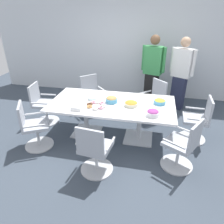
{
  "coord_description": "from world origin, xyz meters",
  "views": [
    {
      "loc": [
        0.76,
        -3.61,
        2.47
      ],
      "look_at": [
        0.0,
        0.0,
        0.55
      ],
      "focal_mm": 33.66,
      "sensor_mm": 36.0,
      "label": 1
    }
  ],
  "objects_px": {
    "office_chair_4": "(153,102)",
    "office_chair_5": "(92,96)",
    "snack_bowl_candy_mix": "(153,113)",
    "napkin_pile": "(77,107)",
    "office_chair_6": "(43,106)",
    "donut_platter": "(96,105)",
    "office_chair_3": "(198,122)",
    "person_standing_1": "(181,73)",
    "snack_bowl_chips_yellow": "(160,101)",
    "office_chair_1": "(95,152)",
    "snack_bowl_cookies": "(111,100)",
    "snack_bowl_chips_orange": "(131,104)",
    "conference_table": "(112,109)",
    "person_standing_0": "(153,70)",
    "plate_stack": "(92,98)",
    "office_chair_0": "(33,128)",
    "office_chair_2": "(183,147)"
  },
  "relations": [
    {
      "from": "office_chair_4",
      "to": "snack_bowl_chips_orange",
      "type": "distance_m",
      "value": 1.17
    },
    {
      "from": "office_chair_0",
      "to": "person_standing_1",
      "type": "xyz_separation_m",
      "value": [
        2.75,
        2.29,
        0.53
      ]
    },
    {
      "from": "office_chair_1",
      "to": "office_chair_2",
      "type": "height_order",
      "value": "same"
    },
    {
      "from": "snack_bowl_cookies",
      "to": "plate_stack",
      "type": "bearing_deg",
      "value": 172.56
    },
    {
      "from": "office_chair_5",
      "to": "snack_bowl_candy_mix",
      "type": "height_order",
      "value": "office_chair_5"
    },
    {
      "from": "office_chair_5",
      "to": "donut_platter",
      "type": "bearing_deg",
      "value": 68.35
    },
    {
      "from": "office_chair_4",
      "to": "donut_platter",
      "type": "height_order",
      "value": "office_chair_4"
    },
    {
      "from": "conference_table",
      "to": "office_chair_4",
      "type": "relative_size",
      "value": 2.64
    },
    {
      "from": "office_chair_3",
      "to": "donut_platter",
      "type": "bearing_deg",
      "value": 104.45
    },
    {
      "from": "snack_bowl_candy_mix",
      "to": "donut_platter",
      "type": "height_order",
      "value": "snack_bowl_candy_mix"
    },
    {
      "from": "person_standing_0",
      "to": "plate_stack",
      "type": "relative_size",
      "value": 9.81
    },
    {
      "from": "office_chair_5",
      "to": "snack_bowl_chips_yellow",
      "type": "distance_m",
      "value": 1.87
    },
    {
      "from": "conference_table",
      "to": "person_standing_1",
      "type": "xyz_separation_m",
      "value": [
        1.39,
        1.63,
        0.32
      ]
    },
    {
      "from": "snack_bowl_candy_mix",
      "to": "donut_platter",
      "type": "xyz_separation_m",
      "value": [
        -1.04,
        0.16,
        -0.04
      ]
    },
    {
      "from": "snack_bowl_candy_mix",
      "to": "napkin_pile",
      "type": "height_order",
      "value": "snack_bowl_candy_mix"
    },
    {
      "from": "office_chair_0",
      "to": "office_chair_2",
      "type": "distance_m",
      "value": 2.67
    },
    {
      "from": "office_chair_5",
      "to": "snack_bowl_cookies",
      "type": "xyz_separation_m",
      "value": [
        0.7,
        -0.97,
        0.4
      ]
    },
    {
      "from": "person_standing_0",
      "to": "napkin_pile",
      "type": "xyz_separation_m",
      "value": [
        -1.26,
        -2.09,
        -0.17
      ]
    },
    {
      "from": "conference_table",
      "to": "person_standing_1",
      "type": "distance_m",
      "value": 2.17
    },
    {
      "from": "office_chair_6",
      "to": "person_standing_1",
      "type": "xyz_separation_m",
      "value": [
        3.04,
        1.38,
        0.53
      ]
    },
    {
      "from": "office_chair_4",
      "to": "office_chair_5",
      "type": "xyz_separation_m",
      "value": [
        -1.51,
        0.02,
        0.0
      ]
    },
    {
      "from": "office_chair_4",
      "to": "donut_platter",
      "type": "distance_m",
      "value": 1.62
    },
    {
      "from": "office_chair_3",
      "to": "snack_bowl_cookies",
      "type": "xyz_separation_m",
      "value": [
        -1.69,
        -0.18,
        0.4
      ]
    },
    {
      "from": "office_chair_3",
      "to": "snack_bowl_candy_mix",
      "type": "relative_size",
      "value": 4.1
    },
    {
      "from": "snack_bowl_chips_yellow",
      "to": "snack_bowl_candy_mix",
      "type": "height_order",
      "value": "snack_bowl_candy_mix"
    },
    {
      "from": "office_chair_5",
      "to": "person_standing_0",
      "type": "xyz_separation_m",
      "value": [
        1.42,
        0.69,
        0.55
      ]
    },
    {
      "from": "office_chair_1",
      "to": "snack_bowl_cookies",
      "type": "distance_m",
      "value": 1.2
    },
    {
      "from": "office_chair_5",
      "to": "plate_stack",
      "type": "xyz_separation_m",
      "value": [
        0.3,
        -0.92,
        0.37
      ]
    },
    {
      "from": "conference_table",
      "to": "office_chair_4",
      "type": "height_order",
      "value": "office_chair_4"
    },
    {
      "from": "office_chair_3",
      "to": "snack_bowl_cookies",
      "type": "relative_size",
      "value": 3.95
    },
    {
      "from": "office_chair_1",
      "to": "snack_bowl_candy_mix",
      "type": "bearing_deg",
      "value": 48.3
    },
    {
      "from": "conference_table",
      "to": "office_chair_6",
      "type": "height_order",
      "value": "office_chair_6"
    },
    {
      "from": "office_chair_1",
      "to": "donut_platter",
      "type": "height_order",
      "value": "office_chair_1"
    },
    {
      "from": "office_chair_3",
      "to": "office_chair_4",
      "type": "bearing_deg",
      "value": 51.25
    },
    {
      "from": "conference_table",
      "to": "office_chair_1",
      "type": "relative_size",
      "value": 2.64
    },
    {
      "from": "conference_table",
      "to": "office_chair_6",
      "type": "xyz_separation_m",
      "value": [
        -1.65,
        0.25,
        -0.22
      ]
    },
    {
      "from": "person_standing_1",
      "to": "snack_bowl_chips_yellow",
      "type": "distance_m",
      "value": 1.57
    },
    {
      "from": "office_chair_3",
      "to": "office_chair_5",
      "type": "height_order",
      "value": "same"
    },
    {
      "from": "snack_bowl_chips_yellow",
      "to": "office_chair_4",
      "type": "bearing_deg",
      "value": 98.01
    },
    {
      "from": "office_chair_6",
      "to": "donut_platter",
      "type": "xyz_separation_m",
      "value": [
        1.4,
        -0.46,
        0.36
      ]
    },
    {
      "from": "napkin_pile",
      "to": "office_chair_2",
      "type": "bearing_deg",
      "value": -9.14
    },
    {
      "from": "snack_bowl_chips_orange",
      "to": "snack_bowl_cookies",
      "type": "height_order",
      "value": "snack_bowl_cookies"
    },
    {
      "from": "office_chair_2",
      "to": "office_chair_6",
      "type": "distance_m",
      "value": 3.12
    },
    {
      "from": "person_standing_1",
      "to": "conference_table",
      "type": "bearing_deg",
      "value": 76.68
    },
    {
      "from": "person_standing_0",
      "to": "snack_bowl_cookies",
      "type": "distance_m",
      "value": 1.82
    },
    {
      "from": "office_chair_4",
      "to": "snack_bowl_chips_orange",
      "type": "xyz_separation_m",
      "value": [
        -0.41,
        -1.03,
        0.39
      ]
    },
    {
      "from": "office_chair_5",
      "to": "snack_bowl_chips_yellow",
      "type": "bearing_deg",
      "value": 109.77
    },
    {
      "from": "person_standing_1",
      "to": "snack_bowl_candy_mix",
      "type": "height_order",
      "value": "person_standing_1"
    },
    {
      "from": "snack_bowl_chips_orange",
      "to": "snack_bowl_chips_yellow",
      "type": "height_order",
      "value": "snack_bowl_chips_yellow"
    },
    {
      "from": "office_chair_6",
      "to": "snack_bowl_chips_orange",
      "type": "distance_m",
      "value": 2.09
    }
  ]
}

